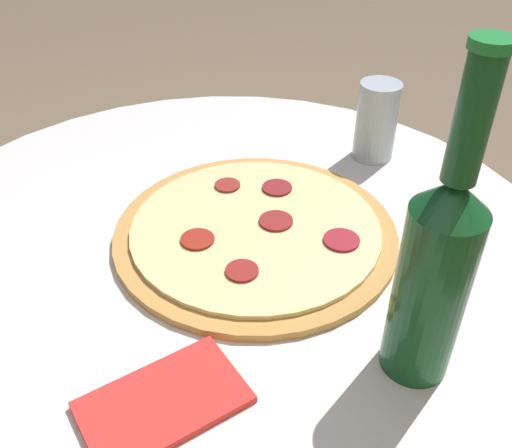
% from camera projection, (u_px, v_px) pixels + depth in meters
% --- Properties ---
extents(table, '(0.86, 0.86, 0.70)m').
position_uv_depth(table, '(224.00, 349.00, 0.82)').
color(table, silver).
rests_on(table, ground_plane).
extents(pizza, '(0.35, 0.35, 0.02)m').
position_uv_depth(pizza, '(256.00, 232.00, 0.70)').
color(pizza, '#C68E47').
rests_on(pizza, table).
extents(beer_bottle, '(0.06, 0.06, 0.32)m').
position_uv_depth(beer_bottle, '(435.00, 271.00, 0.48)').
color(beer_bottle, '#144C23').
rests_on(beer_bottle, table).
extents(drinking_glass, '(0.06, 0.06, 0.12)m').
position_uv_depth(drinking_glass, '(376.00, 121.00, 0.83)').
color(drinking_glass, '#ADBCC6').
rests_on(drinking_glass, table).
extents(napkin, '(0.16, 0.13, 0.01)m').
position_uv_depth(napkin, '(163.00, 402.00, 0.51)').
color(napkin, red).
rests_on(napkin, table).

